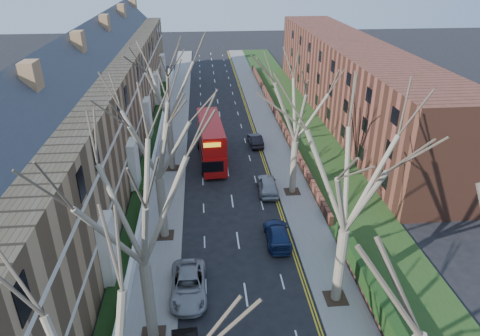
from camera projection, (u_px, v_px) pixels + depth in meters
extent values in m
cube|color=slate|center=(175.00, 131.00, 54.24)|extent=(3.00, 102.00, 0.12)
cube|color=slate|center=(268.00, 127.00, 55.21)|extent=(3.00, 102.00, 0.12)
cube|color=#9B764F|center=(92.00, 116.00, 44.27)|extent=(9.00, 78.00, 10.00)
cube|color=#32343D|center=(83.00, 58.00, 41.61)|extent=(4.67, 78.00, 4.67)
cube|color=white|center=(137.00, 129.00, 45.30)|extent=(0.12, 78.00, 0.35)
cube|color=white|center=(133.00, 97.00, 43.75)|extent=(0.12, 78.00, 0.35)
cube|color=brown|center=(349.00, 80.00, 57.53)|extent=(8.00, 54.00, 10.00)
cube|color=brown|center=(276.00, 113.00, 58.69)|extent=(0.35, 54.00, 0.90)
cube|color=white|center=(156.00, 153.00, 46.71)|extent=(0.30, 78.00, 1.00)
cube|color=#1A3714|center=(302.00, 126.00, 55.54)|extent=(6.00, 102.00, 0.06)
cylinder|color=brown|center=(149.00, 301.00, 23.61)|extent=(0.64, 0.64, 5.25)
cube|color=#2D2116|center=(153.00, 335.00, 24.76)|extent=(1.40, 1.40, 0.05)
cylinder|color=brown|center=(162.00, 208.00, 32.58)|extent=(0.64, 0.64, 5.07)
cube|color=#2D2116|center=(165.00, 235.00, 33.69)|extent=(1.40, 1.40, 0.05)
cylinder|color=brown|center=(171.00, 145.00, 43.25)|extent=(0.60, 0.60, 5.25)
cube|color=#2D2116|center=(173.00, 168.00, 44.41)|extent=(1.40, 1.40, 0.05)
cylinder|color=brown|center=(340.00, 266.00, 26.32)|extent=(0.64, 0.64, 5.25)
cube|color=#2D2116|center=(335.00, 298.00, 27.48)|extent=(1.40, 1.40, 0.05)
cylinder|color=brown|center=(294.00, 167.00, 38.86)|extent=(0.60, 0.60, 5.07)
cube|color=#2D2116|center=(292.00, 191.00, 39.98)|extent=(1.40, 1.40, 0.05)
cube|color=#AB0C0C|center=(211.00, 148.00, 45.91)|extent=(2.91, 10.40, 2.06)
cube|color=#AB0C0C|center=(211.00, 131.00, 45.04)|extent=(2.88, 9.88, 1.87)
cube|color=black|center=(211.00, 145.00, 45.72)|extent=(2.89, 9.58, 0.84)
cube|color=black|center=(211.00, 130.00, 45.00)|extent=(2.88, 9.37, 0.84)
imported|color=gray|center=(189.00, 285.00, 27.73)|extent=(2.33, 5.02, 1.39)
imported|color=navy|center=(278.00, 234.00, 32.93)|extent=(1.97, 4.55, 1.30)
imported|color=#94979C|center=(268.00, 185.00, 39.86)|extent=(1.90, 4.44, 1.50)
imported|color=black|center=(255.00, 140.00, 49.93)|extent=(1.63, 4.00, 1.29)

